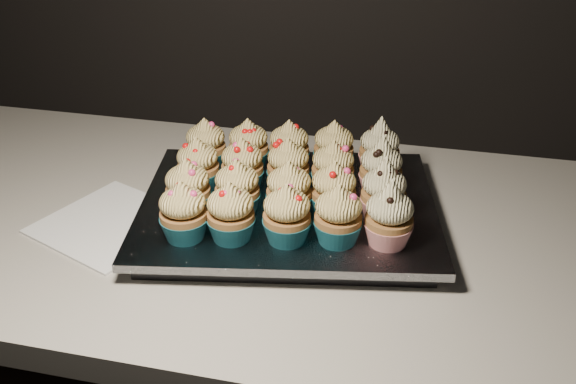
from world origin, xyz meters
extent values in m
cube|color=beige|center=(0.00, 1.70, 0.88)|extent=(2.44, 0.64, 0.04)
cube|color=white|center=(-0.43, 1.63, 0.90)|extent=(0.23, 0.23, 0.00)
cube|color=black|center=(-0.18, 1.70, 0.91)|extent=(0.43, 0.36, 0.02)
cube|color=silver|center=(-0.18, 1.70, 0.93)|extent=(0.47, 0.40, 0.01)
cone|color=#176170|center=(-0.29, 1.58, 0.95)|extent=(0.06, 0.06, 0.03)
ellipsoid|color=#F6D47C|center=(-0.29, 1.58, 0.99)|extent=(0.06, 0.06, 0.04)
cone|color=#F6D47C|center=(-0.29, 1.58, 1.01)|extent=(0.03, 0.03, 0.02)
cone|color=#176170|center=(-0.23, 1.59, 0.95)|extent=(0.06, 0.06, 0.03)
ellipsoid|color=#F6D47C|center=(-0.23, 1.59, 0.99)|extent=(0.06, 0.06, 0.04)
cone|color=#F6D47C|center=(-0.23, 1.59, 1.01)|extent=(0.03, 0.03, 0.02)
cone|color=#176170|center=(-0.16, 1.60, 0.95)|extent=(0.06, 0.06, 0.03)
ellipsoid|color=#F6D47C|center=(-0.16, 1.60, 0.99)|extent=(0.06, 0.06, 0.04)
cone|color=#F6D47C|center=(-0.16, 1.60, 1.01)|extent=(0.03, 0.03, 0.02)
cone|color=#176170|center=(-0.09, 1.61, 0.95)|extent=(0.06, 0.06, 0.03)
ellipsoid|color=#F6D47C|center=(-0.09, 1.61, 0.99)|extent=(0.06, 0.06, 0.04)
cone|color=#F6D47C|center=(-0.09, 1.61, 1.01)|extent=(0.03, 0.03, 0.02)
cone|color=red|center=(-0.03, 1.62, 0.95)|extent=(0.06, 0.06, 0.03)
ellipsoid|color=beige|center=(-0.03, 1.62, 0.99)|extent=(0.06, 0.06, 0.04)
cone|color=beige|center=(-0.03, 1.62, 1.02)|extent=(0.03, 0.03, 0.03)
cone|color=#176170|center=(-0.30, 1.64, 0.95)|extent=(0.06, 0.06, 0.03)
ellipsoid|color=#F6D47C|center=(-0.30, 1.64, 0.99)|extent=(0.06, 0.06, 0.04)
cone|color=#F6D47C|center=(-0.30, 1.64, 1.01)|extent=(0.03, 0.03, 0.02)
cone|color=#176170|center=(-0.24, 1.65, 0.95)|extent=(0.06, 0.06, 0.03)
ellipsoid|color=#F6D47C|center=(-0.24, 1.65, 0.99)|extent=(0.06, 0.06, 0.04)
cone|color=#F6D47C|center=(-0.24, 1.65, 1.01)|extent=(0.03, 0.03, 0.02)
cone|color=#176170|center=(-0.17, 1.66, 0.95)|extent=(0.06, 0.06, 0.03)
ellipsoid|color=#F6D47C|center=(-0.17, 1.66, 0.99)|extent=(0.06, 0.06, 0.04)
cone|color=#F6D47C|center=(-0.17, 1.66, 1.01)|extent=(0.03, 0.03, 0.02)
cone|color=#176170|center=(-0.11, 1.68, 0.95)|extent=(0.06, 0.06, 0.03)
ellipsoid|color=#F6D47C|center=(-0.11, 1.68, 0.99)|extent=(0.06, 0.06, 0.04)
cone|color=#F6D47C|center=(-0.11, 1.68, 1.01)|extent=(0.03, 0.03, 0.02)
cone|color=red|center=(-0.04, 1.69, 0.95)|extent=(0.06, 0.06, 0.03)
ellipsoid|color=beige|center=(-0.04, 1.69, 0.99)|extent=(0.06, 0.06, 0.04)
cone|color=beige|center=(-0.04, 1.69, 1.02)|extent=(0.03, 0.03, 0.03)
cone|color=#176170|center=(-0.31, 1.71, 0.95)|extent=(0.06, 0.06, 0.03)
ellipsoid|color=#F6D47C|center=(-0.31, 1.71, 0.99)|extent=(0.06, 0.06, 0.04)
cone|color=#F6D47C|center=(-0.31, 1.71, 1.01)|extent=(0.03, 0.03, 0.02)
cone|color=#176170|center=(-0.25, 1.72, 0.95)|extent=(0.06, 0.06, 0.03)
ellipsoid|color=#F6D47C|center=(-0.25, 1.72, 0.99)|extent=(0.06, 0.06, 0.04)
cone|color=#F6D47C|center=(-0.25, 1.72, 1.01)|extent=(0.03, 0.03, 0.02)
cone|color=#176170|center=(-0.18, 1.73, 0.95)|extent=(0.06, 0.06, 0.03)
ellipsoid|color=#F6D47C|center=(-0.18, 1.73, 0.99)|extent=(0.06, 0.06, 0.04)
cone|color=#F6D47C|center=(-0.18, 1.73, 1.01)|extent=(0.03, 0.03, 0.02)
cone|color=#176170|center=(-0.12, 1.74, 0.95)|extent=(0.06, 0.06, 0.03)
ellipsoid|color=#F6D47C|center=(-0.12, 1.74, 0.99)|extent=(0.06, 0.06, 0.04)
cone|color=#F6D47C|center=(-0.12, 1.74, 1.01)|extent=(0.03, 0.03, 0.02)
cone|color=red|center=(-0.05, 1.75, 0.95)|extent=(0.06, 0.06, 0.03)
ellipsoid|color=beige|center=(-0.05, 1.75, 0.99)|extent=(0.06, 0.06, 0.04)
cone|color=beige|center=(-0.05, 1.75, 1.02)|extent=(0.03, 0.03, 0.03)
cone|color=#176170|center=(-0.33, 1.77, 0.95)|extent=(0.06, 0.06, 0.03)
ellipsoid|color=#F6D47C|center=(-0.33, 1.77, 0.99)|extent=(0.06, 0.06, 0.04)
cone|color=#F6D47C|center=(-0.33, 1.77, 1.01)|extent=(0.03, 0.03, 0.02)
cone|color=#176170|center=(-0.26, 1.79, 0.95)|extent=(0.06, 0.06, 0.03)
ellipsoid|color=#F6D47C|center=(-0.26, 1.79, 0.99)|extent=(0.06, 0.06, 0.04)
cone|color=#F6D47C|center=(-0.26, 1.79, 1.01)|extent=(0.03, 0.03, 0.02)
cone|color=#176170|center=(-0.20, 1.80, 0.95)|extent=(0.06, 0.06, 0.03)
ellipsoid|color=#F6D47C|center=(-0.20, 1.80, 0.99)|extent=(0.06, 0.06, 0.04)
cone|color=#F6D47C|center=(-0.20, 1.80, 1.01)|extent=(0.03, 0.03, 0.02)
cone|color=#176170|center=(-0.13, 1.81, 0.95)|extent=(0.06, 0.06, 0.03)
ellipsoid|color=#F6D47C|center=(-0.13, 1.81, 0.99)|extent=(0.06, 0.06, 0.04)
cone|color=#F6D47C|center=(-0.13, 1.81, 1.01)|extent=(0.03, 0.03, 0.02)
cone|color=red|center=(-0.06, 1.82, 0.95)|extent=(0.06, 0.06, 0.03)
ellipsoid|color=beige|center=(-0.06, 1.82, 0.99)|extent=(0.06, 0.06, 0.04)
cone|color=beige|center=(-0.06, 1.82, 1.02)|extent=(0.03, 0.03, 0.03)
camera|label=1|loc=(0.00, 0.92, 1.40)|focal=40.00mm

